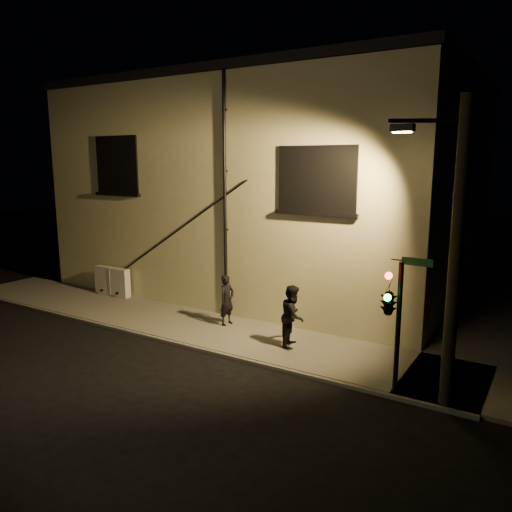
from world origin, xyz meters
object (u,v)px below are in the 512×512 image
Objects in this scene: pedestrian_a at (227,300)px; pedestrian_b at (293,316)px; utility_cabinet at (112,281)px; streetlamp_pole at (452,248)px; traffic_signal at (390,301)px.

pedestrian_b is at bearing -95.47° from pedestrian_a.
pedestrian_a reaches higher than utility_cabinet.
pedestrian_b is (8.93, -1.19, 0.34)m from utility_cabinet.
pedestrian_b is 0.27× the size of streetlamp_pole.
pedestrian_b is at bearing 163.81° from streetlamp_pole.
pedestrian_b is (2.78, -0.59, 0.08)m from pedestrian_a.
streetlamp_pole is (1.29, 0.01, 1.38)m from traffic_signal.
streetlamp_pole is at bearing -10.54° from utility_cabinet.
traffic_signal reaches higher than utility_cabinet.
pedestrian_b reaches higher than pedestrian_a.
pedestrian_a is (6.14, -0.60, 0.27)m from utility_cabinet.
streetlamp_pole is at bearing -121.59° from pedestrian_b.
streetlamp_pole reaches higher than pedestrian_b.
streetlamp_pole reaches higher than utility_cabinet.
utility_cabinet is at bearing 169.46° from streetlamp_pole.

